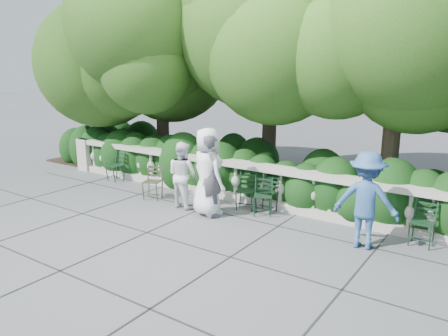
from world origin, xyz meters
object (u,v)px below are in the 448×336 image
Objects in this scene: chair_e at (263,213)px; chair_c at (244,211)px; person_woman_grey at (210,175)px; person_casual_man at (183,175)px; chair_weathered at (151,201)px; person_older_blue at (366,200)px; chair_d at (262,217)px; chair_a at (112,182)px; chair_f at (418,248)px; person_businessman at (208,172)px.

chair_c is at bearing -163.13° from chair_e.
person_woman_grey is (-0.46, -0.66, 0.92)m from chair_c.
chair_e is at bearing -0.43° from chair_c.
chair_weathered is at bearing 12.83° from person_casual_man.
person_older_blue is at bearing -12.56° from chair_e.
chair_d is 0.47× the size of person_older_blue.
person_woman_grey is 3.32m from person_older_blue.
chair_a is at bearing 143.19° from chair_weathered.
chair_e is at bearing -153.40° from person_casual_man.
person_casual_man is at bearing 166.77° from chair_d.
person_casual_man is at bearing -6.54° from person_older_blue.
chair_a and chair_f have the same top height.
person_woman_grey is (0.10, -0.02, -0.05)m from person_businessman.
person_woman_grey is at bearing -141.44° from chair_c.
chair_c is 1.65m from person_casual_man.
person_older_blue is (5.16, 0.19, 0.89)m from chair_weathered.
person_businessman reaches higher than person_casual_man.
chair_c is 1.00× the size of chair_d.
chair_d is 1.00× the size of chair_f.
person_older_blue reaches higher than person_casual_man.
person_businessman reaches higher than chair_f.
chair_weathered is (-2.85, -0.53, 0.00)m from chair_d.
chair_a is 0.47× the size of person_older_blue.
chair_c and chair_e have the same top height.
person_older_blue is (3.41, 0.19, -0.08)m from person_businessman.
chair_c is at bearing 142.41° from chair_d.
person_casual_man is at bearing 13.64° from person_businessman.
person_casual_man is at bearing -172.18° from chair_f.
chair_f is at bearing -153.90° from person_woman_grey.
chair_d is at bearing -15.93° from person_older_blue.
chair_f is 1.34m from person_older_blue.
chair_d is 0.46× the size of person_woman_grey.
chair_a is 1.00× the size of chair_weathered.
chair_weathered is at bearing -163.63° from chair_e.
chair_a is 1.00× the size of chair_f.
chair_f is 6.07m from chair_weathered.
chair_e is (-0.12, 0.24, 0.00)m from chair_d.
chair_weathered is at bearing 21.12° from person_businessman.
chair_f is 0.47× the size of person_older_blue.
person_businessman is 0.83m from person_casual_man.
chair_weathered is at bearing 164.81° from chair_d.
chair_c is at bearing -110.12° from person_businessman.
chair_weathered is 0.46× the size of person_woman_grey.
chair_a is 1.00× the size of chair_d.
person_casual_man reaches higher than chair_weathered.
chair_weathered is (-2.73, -0.76, 0.00)m from chair_e.
chair_weathered is (2.15, -0.66, 0.00)m from chair_a.
chair_d is 2.90m from chair_weathered.
person_businessman is 1.25× the size of person_casual_man.
chair_a and chair_c have the same top height.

